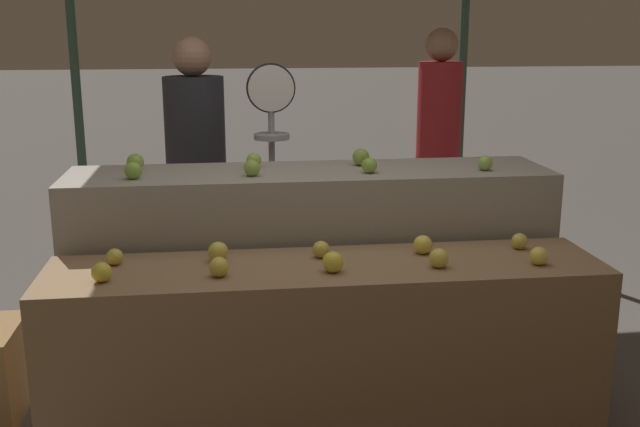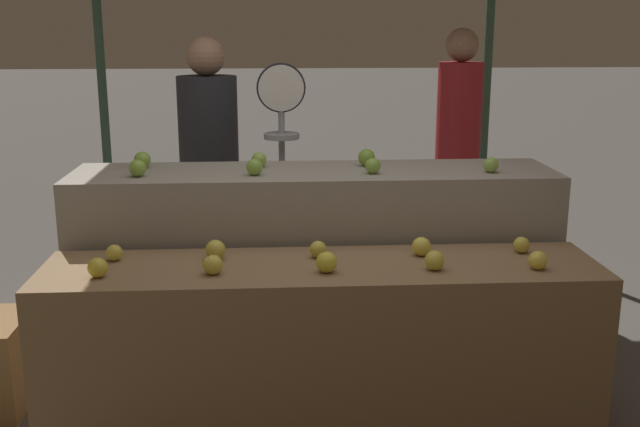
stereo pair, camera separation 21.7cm
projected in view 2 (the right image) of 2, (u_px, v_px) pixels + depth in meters
display_counter_front at (322, 351)px, 3.27m from camera, size 2.38×0.55×0.79m
display_counter_back at (315, 275)px, 3.82m from camera, size 2.38×0.55×1.09m
apple_front_0 at (98, 268)px, 3.01m from camera, size 0.08×0.08×0.08m
apple_front_1 at (213, 265)px, 3.04m from camera, size 0.08×0.08×0.08m
apple_front_2 at (327, 262)px, 3.07m from camera, size 0.09×0.09×0.09m
apple_front_3 at (434, 261)px, 3.10m from camera, size 0.08×0.08×0.08m
apple_front_4 at (538, 260)px, 3.11m from camera, size 0.08×0.08×0.08m
apple_front_5 at (114, 253)px, 3.22m from camera, size 0.07×0.07×0.07m
apple_front_6 at (215, 250)px, 3.24m from camera, size 0.09×0.09×0.09m
apple_front_7 at (318, 249)px, 3.27m from camera, size 0.08×0.08×0.08m
apple_front_8 at (421, 247)px, 3.29m from camera, size 0.08×0.08×0.08m
apple_front_9 at (521, 245)px, 3.34m from camera, size 0.07×0.07×0.07m
apple_back_0 at (138, 168)px, 3.52m from camera, size 0.08×0.08×0.08m
apple_back_1 at (255, 167)px, 3.55m from camera, size 0.08×0.08×0.08m
apple_back_2 at (373, 166)px, 3.59m from camera, size 0.08×0.08×0.08m
apple_back_3 at (491, 165)px, 3.62m from camera, size 0.07×0.07×0.07m
apple_back_4 at (142, 160)px, 3.73m from camera, size 0.08×0.08×0.08m
apple_back_5 at (259, 160)px, 3.76m from camera, size 0.08×0.08×0.08m
apple_back_6 at (367, 158)px, 3.79m from camera, size 0.09×0.09×0.09m
produce_scale at (282, 141)px, 4.21m from camera, size 0.27×0.20×1.58m
person_vendor_at_scale at (209, 160)px, 4.50m from camera, size 0.37×0.37×1.72m
person_customer_left at (458, 133)px, 5.32m from camera, size 0.33×0.33×1.77m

